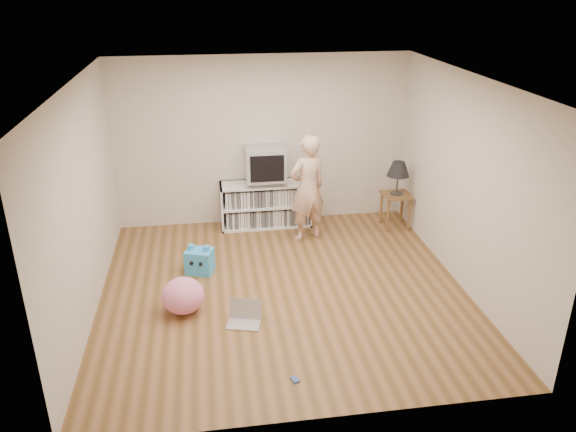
% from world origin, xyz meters
% --- Properties ---
extents(ground, '(4.50, 4.50, 0.00)m').
position_xyz_m(ground, '(0.00, 0.00, 0.00)').
color(ground, brown).
rests_on(ground, ground).
extents(walls, '(4.52, 4.52, 2.60)m').
position_xyz_m(walls, '(0.00, 0.00, 1.30)').
color(walls, beige).
rests_on(walls, ground).
extents(ceiling, '(4.50, 4.50, 0.01)m').
position_xyz_m(ceiling, '(0.00, 0.00, 2.60)').
color(ceiling, white).
rests_on(ceiling, walls).
extents(media_unit, '(1.40, 0.45, 0.70)m').
position_xyz_m(media_unit, '(0.01, 2.04, 0.35)').
color(media_unit, white).
rests_on(media_unit, ground).
extents(dvd_deck, '(0.45, 0.35, 0.07)m').
position_xyz_m(dvd_deck, '(0.01, 2.02, 0.73)').
color(dvd_deck, gray).
rests_on(dvd_deck, media_unit).
extents(crt_tv, '(0.60, 0.53, 0.50)m').
position_xyz_m(crt_tv, '(0.01, 2.02, 1.02)').
color(crt_tv, '#9F9FA3').
rests_on(crt_tv, dvd_deck).
extents(side_table, '(0.42, 0.42, 0.55)m').
position_xyz_m(side_table, '(1.99, 1.65, 0.42)').
color(side_table, brown).
rests_on(side_table, ground).
extents(table_lamp, '(0.34, 0.34, 0.52)m').
position_xyz_m(table_lamp, '(1.99, 1.65, 0.94)').
color(table_lamp, '#333333').
rests_on(table_lamp, side_table).
extents(person, '(0.68, 0.57, 1.60)m').
position_xyz_m(person, '(0.56, 1.44, 0.80)').
color(person, beige).
rests_on(person, ground).
extents(laptop, '(0.43, 0.38, 0.25)m').
position_xyz_m(laptop, '(-0.54, -0.63, 0.07)').
color(laptop, silver).
rests_on(laptop, ground).
extents(playing_cards, '(0.09, 0.10, 0.02)m').
position_xyz_m(playing_cards, '(-0.13, -1.71, 0.01)').
color(playing_cards, '#3F62A9').
rests_on(playing_cards, ground).
extents(plush_blue, '(0.41, 0.37, 0.39)m').
position_xyz_m(plush_blue, '(-1.03, 0.63, 0.17)').
color(plush_blue, '#33A3F5').
rests_on(plush_blue, ground).
extents(plush_pink, '(0.62, 0.62, 0.42)m').
position_xyz_m(plush_pink, '(-1.22, -0.31, 0.21)').
color(plush_pink, pink).
rests_on(plush_pink, ground).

